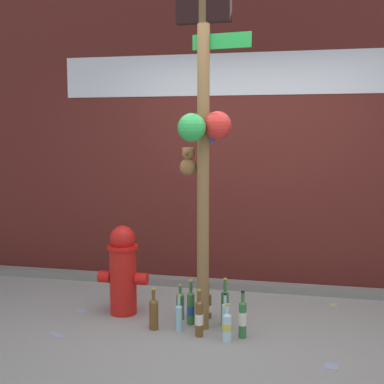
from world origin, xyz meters
The scene contains 19 objects.
ground_plane centered at (0.00, 0.00, 0.00)m, with size 14.00×14.00×0.00m, color gray.
building_wall centered at (0.00, 1.83, 1.97)m, with size 10.00×0.21×3.94m.
curb_strip centered at (0.00, 1.37, 0.04)m, with size 8.00×0.12×0.08m, color slate.
memorial_post centered at (-0.20, 0.23, 1.73)m, with size 0.61×0.59×2.86m.
fire_hydrant centered at (-0.99, 0.43, 0.41)m, with size 0.46×0.28×0.81m.
bottle_0 centered at (-0.20, 0.05, 0.16)m, with size 0.07×0.07×0.39m.
bottle_1 centered at (-0.44, 0.39, 0.13)m, with size 0.07×0.07×0.31m.
bottle_2 centered at (-0.33, 0.30, 0.15)m, with size 0.07×0.07×0.39m.
bottle_3 centered at (-0.61, 0.12, 0.14)m, with size 0.08×0.08×0.35m.
bottle_4 centered at (0.14, 0.09, 0.16)m, with size 0.06×0.06×0.39m.
bottle_5 centered at (-0.39, 0.14, 0.12)m, with size 0.06×0.06×0.31m.
bottle_6 centered at (0.03, 0.00, 0.13)m, with size 0.08×0.08×0.30m.
bottle_7 centered at (-0.04, 0.34, 0.17)m, with size 0.07×0.07×0.41m.
bottle_8 centered at (-0.21, 0.47, 0.12)m, with size 0.06×0.06×0.34m.
bottle_9 centered at (-0.02, 0.22, 0.13)m, with size 0.06×0.06×0.32m.
litter_0 centered at (0.90, 1.07, 0.00)m, with size 0.10×0.06×0.01m, color tan.
litter_1 centered at (-1.39, 0.39, 0.00)m, with size 0.13×0.06×0.01m, color #8C99B2.
litter_2 centered at (0.82, -0.29, 0.00)m, with size 0.11×0.09×0.01m, color #8C99B2.
litter_3 centered at (-1.34, -0.18, 0.00)m, with size 0.16×0.05×0.01m, color #8C99B2.
Camera 1 is at (0.60, -3.91, 1.65)m, focal length 48.49 mm.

